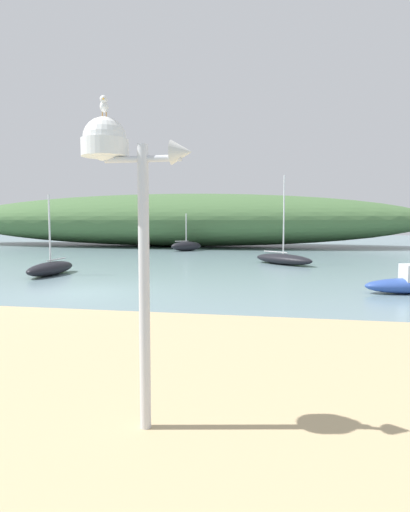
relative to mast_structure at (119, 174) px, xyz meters
name	(u,v)px	position (x,y,z in m)	size (l,w,h in m)	color
ground_plane	(83,293)	(-5.12, 9.47, -3.00)	(120.00, 120.00, 0.00)	gray
distant_hill	(175,220)	(-8.87, 36.50, -0.56)	(45.67, 11.52, 4.88)	#476B3D
mast_structure	(119,174)	(0.00, 0.00, 0.00)	(1.22, 0.51, 3.41)	silver
seagull_on_radar	(104,105)	(-0.15, -0.01, 0.73)	(0.15, 0.27, 0.20)	orange
sailboat_outer_mooring	(186,246)	(-6.23, 29.73, -2.60)	(2.58, 2.16, 2.96)	black
sailboat_far_left	(283,259)	(1.47, 20.52, -2.68)	(3.76, 3.54, 4.92)	black
sailboat_near_shore	(51,268)	(-8.75, 13.74, -2.68)	(1.08, 3.46, 3.60)	black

